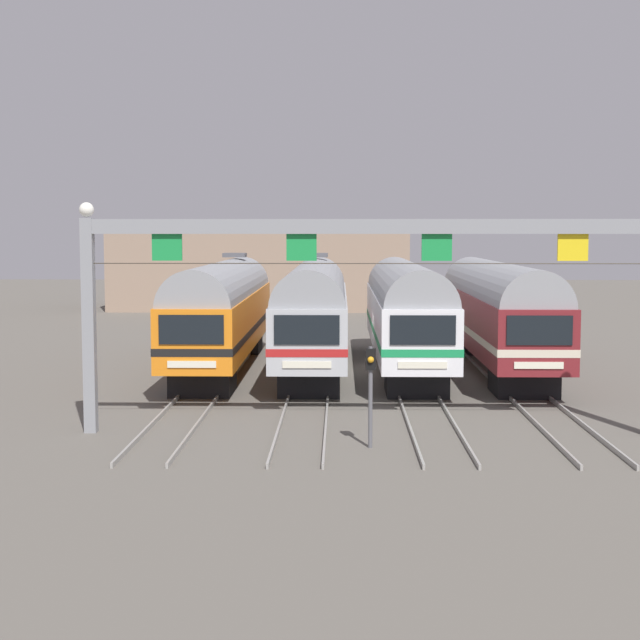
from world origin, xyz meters
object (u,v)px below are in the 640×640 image
commuter_train_maroon (497,310)px  catenary_gantry (369,265)px  commuter_train_white (405,309)px  commuter_train_orange (223,309)px  yard_signal_mast (371,377)px  commuter_train_stainless (314,309)px

commuter_train_maroon → catenary_gantry: bearing=-114.1°
commuter_train_white → commuter_train_maroon: same height
commuter_train_orange → commuter_train_maroon: bearing=-0.0°
commuter_train_white → yard_signal_mast: size_ratio=6.26×
commuter_train_orange → commuter_train_maroon: (12.08, -0.00, -0.00)m
commuter_train_orange → commuter_train_maroon: commuter_train_orange is taller
commuter_train_maroon → catenary_gantry: 14.98m
catenary_gantry → commuter_train_orange: bearing=114.1°
commuter_train_stainless → catenary_gantry: 13.86m
commuter_train_white → commuter_train_stainless: bearing=179.9°
commuter_train_stainless → yard_signal_mast: (2.01, -15.45, -0.67)m
commuter_train_stainless → yard_signal_mast: size_ratio=6.26×
commuter_train_maroon → commuter_train_white: bearing=180.0°
commuter_train_white → yard_signal_mast: (-2.01, -15.45, -0.67)m
commuter_train_maroon → yard_signal_mast: bearing=-111.4°
commuter_train_stainless → catenary_gantry: catenary_gantry is taller
commuter_train_orange → catenary_gantry: bearing=-65.9°
yard_signal_mast → commuter_train_orange: bearing=111.4°
commuter_train_orange → commuter_train_white: bearing=-0.0°
commuter_train_orange → commuter_train_stainless: size_ratio=1.00×
commuter_train_orange → catenary_gantry: (6.04, -13.50, 2.42)m
commuter_train_stainless → catenary_gantry: bearing=-81.5°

